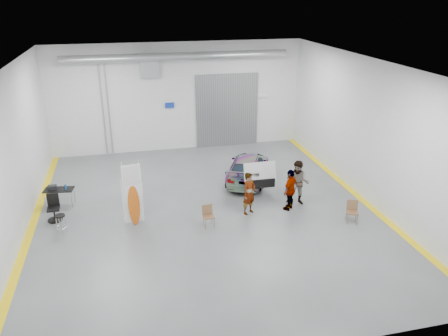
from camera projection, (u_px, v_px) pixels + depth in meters
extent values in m
plane|color=#575A5E|center=(206.00, 211.00, 18.15)|extent=(16.00, 16.00, 0.00)
cube|color=silver|center=(12.00, 157.00, 15.54)|extent=(0.02, 16.00, 6.00)
cube|color=silver|center=(367.00, 131.00, 18.48)|extent=(0.02, 16.00, 6.00)
cube|color=silver|center=(178.00, 97.00, 24.22)|extent=(14.00, 0.02, 6.00)
cube|color=silver|center=(272.00, 255.00, 9.80)|extent=(14.00, 0.02, 6.00)
cube|color=silver|center=(204.00, 65.00, 15.88)|extent=(14.00, 16.00, 0.02)
cube|color=gray|center=(227.00, 111.00, 25.08)|extent=(3.60, 0.12, 4.20)
cube|color=#969A9E|center=(149.00, 66.00, 23.15)|extent=(1.00, 0.50, 1.20)
cylinder|color=#969A9E|center=(178.00, 57.00, 22.81)|extent=(11.90, 0.44, 0.44)
cube|color=#1433A2|center=(170.00, 105.00, 24.20)|extent=(0.50, 0.04, 0.30)
cube|color=white|center=(261.00, 95.00, 25.20)|extent=(0.70, 0.04, 0.25)
cylinder|color=#969A9E|center=(109.00, 110.00, 23.54)|extent=(0.08, 0.08, 5.00)
cylinder|color=#969A9E|center=(103.00, 111.00, 23.48)|extent=(0.08, 0.08, 5.00)
cube|color=yellow|center=(31.00, 230.00, 16.70)|extent=(0.30, 16.00, 0.01)
cube|color=yellow|center=(356.00, 195.00, 19.58)|extent=(0.30, 16.00, 0.01)
imported|color=white|center=(248.00, 167.00, 21.00)|extent=(3.28, 4.59, 1.23)
imported|color=brown|center=(249.00, 193.00, 17.67)|extent=(0.77, 0.70, 1.78)
imported|color=#466480|center=(298.00, 183.00, 18.44)|extent=(1.19, 1.10, 1.95)
imported|color=#965632|center=(290.00, 190.00, 17.99)|extent=(1.05, 1.02, 1.79)
cube|color=white|center=(133.00, 203.00, 16.86)|extent=(0.75, 0.14, 1.59)
ellipsoid|color=orange|center=(133.00, 205.00, 16.81)|extent=(0.47, 0.27, 1.68)
cube|color=white|center=(130.00, 175.00, 16.39)|extent=(0.72, 0.14, 0.84)
cylinder|color=white|center=(124.00, 194.00, 16.62)|extent=(0.02, 0.02, 2.65)
cylinder|color=white|center=(140.00, 192.00, 16.75)|extent=(0.02, 0.02, 2.65)
cube|color=brown|center=(209.00, 217.00, 16.80)|extent=(0.43, 0.42, 0.04)
cube|color=brown|center=(208.00, 209.00, 16.88)|extent=(0.41, 0.11, 0.39)
cube|color=brown|center=(352.00, 212.00, 17.08)|extent=(0.54, 0.53, 0.04)
cube|color=brown|center=(351.00, 205.00, 17.16)|extent=(0.43, 0.23, 0.41)
cylinder|color=black|center=(60.00, 216.00, 16.28)|extent=(0.36, 0.36, 0.05)
torus|color=silver|center=(62.00, 227.00, 16.47)|extent=(0.38, 0.38, 0.02)
cylinder|color=#969A9E|center=(45.00, 202.00, 18.16)|extent=(0.03, 0.03, 0.72)
cylinder|color=#969A9E|center=(73.00, 199.00, 18.39)|extent=(0.03, 0.03, 0.72)
cylinder|color=#969A9E|center=(47.00, 196.00, 18.61)|extent=(0.03, 0.03, 0.72)
cylinder|color=#969A9E|center=(74.00, 194.00, 18.84)|extent=(0.03, 0.03, 0.72)
cube|color=black|center=(59.00, 190.00, 18.36)|extent=(1.28, 0.78, 0.04)
cylinder|color=#194D9A|center=(66.00, 187.00, 18.28)|extent=(0.08, 0.08, 0.22)
cube|color=black|center=(52.00, 187.00, 18.31)|extent=(0.35, 0.22, 0.18)
cylinder|color=black|center=(55.00, 220.00, 17.38)|extent=(0.58, 0.58, 0.04)
cylinder|color=black|center=(54.00, 214.00, 17.29)|extent=(0.06, 0.06, 0.49)
cube|color=black|center=(53.00, 209.00, 17.20)|extent=(0.48, 0.48, 0.07)
cube|color=black|center=(53.00, 199.00, 17.28)|extent=(0.45, 0.07, 0.51)
cube|color=silver|center=(260.00, 170.00, 19.07)|extent=(1.44, 0.87, 0.04)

